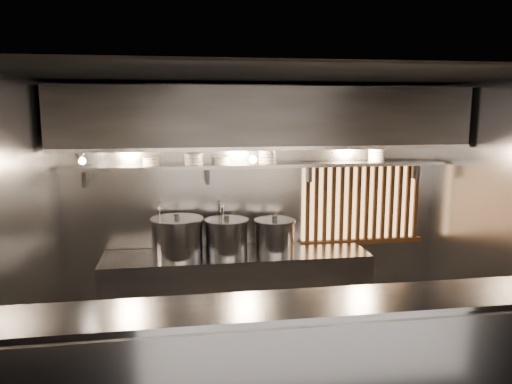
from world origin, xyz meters
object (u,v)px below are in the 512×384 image
object	(u,v)px
heat_lamp	(79,155)
pendant_bulb	(253,159)
stock_pot_mid	(227,237)
stock_pot_left	(177,237)
stock_pot_right	(275,235)

from	to	relation	value
heat_lamp	pendant_bulb	distance (m)	1.83
heat_lamp	stock_pot_mid	bearing A→B (deg)	10.71
stock_pot_left	heat_lamp	bearing A→B (deg)	-163.72
stock_pot_mid	stock_pot_right	distance (m)	0.55
heat_lamp	stock_pot_right	distance (m)	2.28
pendant_bulb	stock_pot_right	world-z (taller)	pendant_bulb
stock_pot_left	stock_pot_right	xyz separation A→B (m)	(1.10, 0.02, -0.03)
heat_lamp	stock_pot_left	distance (m)	1.36
heat_lamp	stock_pot_left	bearing A→B (deg)	16.28
stock_pot_left	stock_pot_right	bearing A→B (deg)	1.05
stock_pot_left	stock_pot_right	world-z (taller)	stock_pot_left
heat_lamp	stock_pot_mid	distance (m)	1.79
stock_pot_mid	stock_pot_right	xyz separation A→B (m)	(0.55, 0.01, -0.01)
heat_lamp	stock_pot_left	xyz separation A→B (m)	(0.94, 0.27, -0.95)
stock_pot_left	stock_pot_mid	distance (m)	0.55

